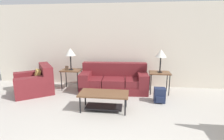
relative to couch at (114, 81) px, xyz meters
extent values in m
cube|color=silver|center=(0.28, 0.60, 1.00)|extent=(8.91, 0.06, 2.60)
cube|color=maroon|center=(0.00, -0.05, -0.19)|extent=(2.00, 0.95, 0.22)
cube|color=maroon|center=(-0.65, -0.10, 0.02)|extent=(0.67, 0.79, 0.20)
cube|color=maroon|center=(0.00, -0.07, 0.02)|extent=(0.67, 0.79, 0.20)
cube|color=maroon|center=(0.65, -0.03, 0.02)|extent=(0.67, 0.79, 0.20)
cube|color=maroon|center=(-0.01, 0.24, 0.32)|extent=(1.96, 0.37, 0.40)
cube|color=maroon|center=(-0.83, -0.10, -0.01)|extent=(0.33, 0.85, 0.58)
cube|color=maroon|center=(0.84, 0.00, -0.01)|extent=(0.33, 0.85, 0.58)
cube|color=maroon|center=(-2.31, -0.45, -0.10)|extent=(1.41, 1.42, 0.40)
cube|color=maroon|center=(-2.02, -0.24, 0.30)|extent=(0.81, 0.99, 0.40)
cube|color=maroon|center=(-2.54, -0.13, -0.02)|extent=(0.96, 0.79, 0.56)
cube|color=maroon|center=(-2.09, -0.76, -0.02)|extent=(0.96, 0.79, 0.56)
cube|color=tan|center=(-2.21, -0.38, 0.20)|extent=(0.35, 0.39, 0.36)
cube|color=brown|center=(-0.08, -1.33, 0.10)|extent=(1.11, 0.54, 0.04)
cylinder|color=black|center=(-0.58, -1.54, -0.11)|extent=(0.03, 0.03, 0.38)
cylinder|color=black|center=(0.41, -1.54, -0.11)|extent=(0.03, 0.03, 0.38)
cylinder|color=black|center=(-0.58, -1.12, -0.11)|extent=(0.03, 0.03, 0.38)
cylinder|color=black|center=(0.41, -1.12, -0.11)|extent=(0.03, 0.03, 0.38)
cube|color=black|center=(-0.08, -1.33, -0.22)|extent=(0.83, 0.38, 0.02)
cube|color=brown|center=(-1.31, -0.03, 0.31)|extent=(0.58, 0.45, 0.03)
cylinder|color=black|center=(-1.56, -0.22, 0.00)|extent=(0.03, 0.03, 0.59)
cylinder|color=black|center=(-1.06, -0.22, 0.00)|extent=(0.03, 0.03, 0.59)
cylinder|color=black|center=(-1.56, 0.15, 0.00)|extent=(0.03, 0.03, 0.59)
cylinder|color=black|center=(-1.06, 0.15, 0.00)|extent=(0.03, 0.03, 0.59)
cube|color=brown|center=(1.31, -0.03, 0.31)|extent=(0.58, 0.45, 0.03)
cylinder|color=black|center=(1.06, -0.22, 0.00)|extent=(0.03, 0.03, 0.59)
cylinder|color=black|center=(1.56, -0.22, 0.00)|extent=(0.03, 0.03, 0.59)
cylinder|color=black|center=(1.06, 0.15, 0.00)|extent=(0.03, 0.03, 0.59)
cylinder|color=black|center=(1.56, 0.15, 0.00)|extent=(0.03, 0.03, 0.59)
cylinder|color=black|center=(-1.31, -0.03, 0.33)|extent=(0.14, 0.14, 0.02)
cylinder|color=black|center=(-1.31, -0.03, 0.55)|extent=(0.04, 0.04, 0.42)
cone|color=white|center=(-1.31, -0.03, 0.87)|extent=(0.31, 0.31, 0.22)
cylinder|color=black|center=(1.31, -0.03, 0.33)|extent=(0.14, 0.14, 0.02)
cylinder|color=black|center=(1.31, -0.03, 0.55)|extent=(0.04, 0.04, 0.42)
cone|color=white|center=(1.31, -0.03, 0.87)|extent=(0.31, 0.31, 0.22)
cube|color=#1E2847|center=(1.24, -0.71, -0.11)|extent=(0.28, 0.22, 0.37)
cube|color=#1E2847|center=(1.24, -0.84, -0.19)|extent=(0.21, 0.05, 0.15)
cylinder|color=#1E2847|center=(1.16, -0.58, -0.09)|extent=(0.02, 0.02, 0.28)
cylinder|color=#1E2847|center=(1.32, -0.58, -0.09)|extent=(0.02, 0.02, 0.28)
cube|color=#4C3828|center=(-1.41, -0.10, 0.39)|extent=(0.10, 0.04, 0.13)
camera|label=1|loc=(0.56, -4.99, 1.50)|focal=28.00mm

